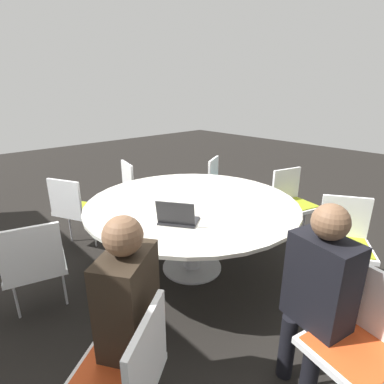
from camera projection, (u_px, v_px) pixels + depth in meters
The scene contains 13 objects.
ground_plane at pixel (192, 267), 3.14m from camera, with size 16.00×16.00×0.00m, color black.
conference_table at pixel (192, 211), 2.93m from camera, with size 2.04×2.04×0.74m.
chair_0 at pixel (123, 376), 1.39m from camera, with size 0.59×0.60×0.86m.
chair_1 at pixel (361, 336), 1.61m from camera, with size 0.52×0.51×0.86m.
chair_2 at pixel (345, 237), 2.69m from camera, with size 0.59×0.59×0.86m.
chair_3 at pixel (292, 199), 3.64m from camera, with size 0.53×0.54×0.86m.
chair_4 at pixel (222, 183), 4.25m from camera, with size 0.57×0.58×0.86m.
chair_5 at pixel (137, 186), 4.10m from camera, with size 0.53×0.51×0.86m.
chair_6 at pixel (75, 206), 3.40m from camera, with size 0.58×0.57×0.86m.
chair_7 at pixel (34, 262), 2.31m from camera, with size 0.52×0.54×0.86m.
person_0 at pixel (126, 304), 1.56m from camera, with size 0.38×0.42×1.21m.
person_1 at pixel (318, 287), 1.70m from camera, with size 0.40×0.32×1.21m.
laptop at pixel (177, 218), 2.41m from camera, with size 0.39×0.37×0.21m.
Camera 1 is at (-1.98, 1.85, 1.77)m, focal length 28.00 mm.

